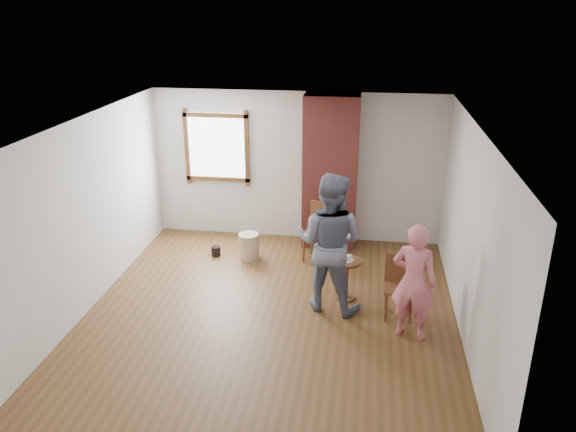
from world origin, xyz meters
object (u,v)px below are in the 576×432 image
(stoneware_crock, at_px, (249,246))
(dining_chair_left, at_px, (320,228))
(person_pink, at_px, (414,282))
(dining_chair_right, at_px, (399,282))
(side_table, at_px, (347,273))
(man, at_px, (329,243))

(stoneware_crock, height_order, dining_chair_left, dining_chair_left)
(person_pink, bearing_deg, dining_chair_right, -57.45)
(dining_chair_right, bearing_deg, side_table, 156.66)
(side_table, bearing_deg, man, -132.49)
(dining_chair_right, relative_size, side_table, 1.41)
(stoneware_crock, bearing_deg, man, -44.22)
(side_table, xyz_separation_m, person_pink, (0.85, -0.84, 0.37))
(person_pink, bearing_deg, side_table, -26.68)
(stoneware_crock, distance_m, side_table, 2.00)
(dining_chair_right, bearing_deg, person_pink, -75.00)
(dining_chair_right, height_order, person_pink, person_pink)
(dining_chair_left, relative_size, side_table, 1.58)
(stoneware_crock, xyz_separation_m, side_table, (1.65, -1.11, 0.19))
(man, bearing_deg, stoneware_crock, -28.84)
(dining_chair_left, distance_m, person_pink, 2.52)
(man, xyz_separation_m, person_pink, (1.09, -0.58, -0.20))
(dining_chair_right, relative_size, man, 0.44)
(dining_chair_left, relative_size, man, 0.49)
(stoneware_crock, height_order, side_table, side_table)
(dining_chair_left, distance_m, man, 1.62)
(side_table, distance_m, person_pink, 1.25)
(stoneware_crock, relative_size, side_table, 0.71)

